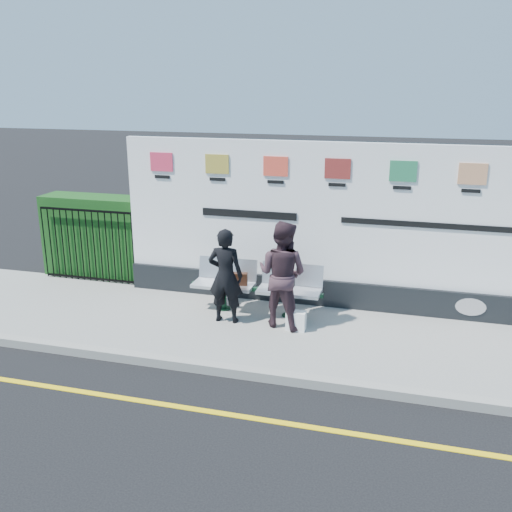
# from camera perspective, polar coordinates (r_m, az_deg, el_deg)

# --- Properties ---
(ground) EXTENTS (80.00, 80.00, 0.00)m
(ground) POSITION_cam_1_polar(r_m,az_deg,el_deg) (7.55, -0.55, -15.91)
(ground) COLOR black
(pavement) EXTENTS (14.00, 3.00, 0.12)m
(pavement) POSITION_cam_1_polar(r_m,az_deg,el_deg) (9.66, 3.55, -7.78)
(pavement) COLOR gray
(pavement) RESTS_ON ground
(kerb) EXTENTS (14.00, 0.18, 0.14)m
(kerb) POSITION_cam_1_polar(r_m,az_deg,el_deg) (8.34, 1.37, -11.90)
(kerb) COLOR gray
(kerb) RESTS_ON ground
(yellow_line) EXTENTS (14.00, 0.10, 0.01)m
(yellow_line) POSITION_cam_1_polar(r_m,az_deg,el_deg) (7.55, -0.55, -15.88)
(yellow_line) COLOR yellow
(yellow_line) RESTS_ON ground
(billboard) EXTENTS (8.00, 0.30, 3.00)m
(billboard) POSITION_cam_1_polar(r_m,az_deg,el_deg) (10.37, 7.93, 1.86)
(billboard) COLOR black
(billboard) RESTS_ON pavement
(hedge) EXTENTS (2.35, 0.70, 1.70)m
(hedge) POSITION_cam_1_polar(r_m,az_deg,el_deg) (12.56, -15.45, 1.95)
(hedge) COLOR #164415
(hedge) RESTS_ON pavement
(railing) EXTENTS (2.05, 0.06, 1.54)m
(railing) POSITION_cam_1_polar(r_m,az_deg,el_deg) (12.21, -16.48, 1.05)
(railing) COLOR black
(railing) RESTS_ON pavement
(bench) EXTENTS (2.32, 0.60, 0.50)m
(bench) POSITION_cam_1_polar(r_m,az_deg,el_deg) (10.25, -0.02, -4.36)
(bench) COLOR silver
(bench) RESTS_ON pavement
(woman_left) EXTENTS (0.62, 0.42, 1.65)m
(woman_left) POSITION_cam_1_polar(r_m,az_deg,el_deg) (9.70, -3.06, -1.99)
(woman_left) COLOR black
(woman_left) RESTS_ON pavement
(woman_right) EXTENTS (1.03, 0.89, 1.82)m
(woman_right) POSITION_cam_1_polar(r_m,az_deg,el_deg) (9.52, 2.64, -1.83)
(woman_right) COLOR #37242B
(woman_right) RESTS_ON pavement
(handbag_brown) EXTENTS (0.30, 0.17, 0.22)m
(handbag_brown) POSITION_cam_1_polar(r_m,az_deg,el_deg) (10.20, -1.66, -2.31)
(handbag_brown) COLOR black
(handbag_brown) RESTS_ON bench
(carrier_bag_white) EXTENTS (0.32, 0.19, 0.32)m
(carrier_bag_white) POSITION_cam_1_polar(r_m,az_deg,el_deg) (9.61, 4.02, -6.46)
(carrier_bag_white) COLOR white
(carrier_bag_white) RESTS_ON pavement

